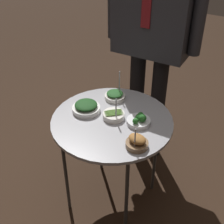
{
  "coord_description": "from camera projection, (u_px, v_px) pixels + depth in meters",
  "views": [
    {
      "loc": [
        0.65,
        -1.17,
        1.65
      ],
      "look_at": [
        0.0,
        0.0,
        0.69
      ],
      "focal_mm": 50.0,
      "sensor_mm": 36.0,
      "label": 1
    }
  ],
  "objects": [
    {
      "name": "bowl_spinach_back_left",
      "position": [
        86.0,
        107.0,
        1.73
      ],
      "size": [
        0.16,
        0.16,
        0.06
      ],
      "color": "white",
      "rests_on": "serving_cart"
    },
    {
      "name": "bowl_roast_far_rim",
      "position": [
        137.0,
        142.0,
        1.49
      ],
      "size": [
        0.11,
        0.11,
        0.13
      ],
      "color": "brown",
      "rests_on": "serving_cart"
    },
    {
      "name": "bowl_asparagus_back_right",
      "position": [
        114.0,
        115.0,
        1.68
      ],
      "size": [
        0.12,
        0.12,
        0.14
      ],
      "color": "silver",
      "rests_on": "serving_cart"
    },
    {
      "name": "waiter_figure",
      "position": [
        153.0,
        16.0,
        1.83
      ],
      "size": [
        0.61,
        0.23,
        1.65
      ],
      "color": "black",
      "rests_on": "ground_plane"
    },
    {
      "name": "bowl_broccoli_mid_left",
      "position": [
        139.0,
        120.0,
        1.64
      ],
      "size": [
        0.13,
        0.13,
        0.07
      ],
      "color": "silver",
      "rests_on": "serving_cart"
    },
    {
      "name": "bowl_spinach_front_center",
      "position": [
        115.0,
        95.0,
        1.84
      ],
      "size": [
        0.12,
        0.12,
        0.17
      ],
      "color": "silver",
      "rests_on": "serving_cart"
    },
    {
      "name": "ground_plane",
      "position": [
        112.0,
        197.0,
        2.05
      ],
      "size": [
        8.0,
        8.0,
        0.0
      ],
      "primitive_type": "plane",
      "color": "black"
    },
    {
      "name": "serving_cart",
      "position": [
        112.0,
        126.0,
        1.71
      ],
      "size": [
        0.66,
        0.66,
        0.64
      ],
      "color": "#939399",
      "rests_on": "ground_plane"
    }
  ]
}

